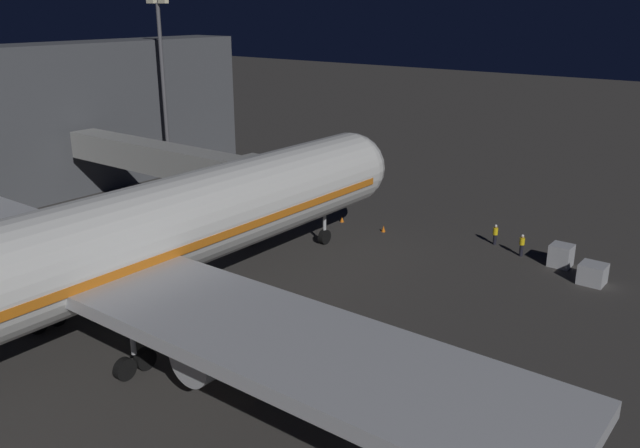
# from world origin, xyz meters

# --- Properties ---
(ground_plane) EXTENTS (320.00, 320.00, 0.00)m
(ground_plane) POSITION_xyz_m (0.00, 0.00, 0.00)
(ground_plane) COLOR #383533
(airliner_at_gate) EXTENTS (53.43, 60.17, 18.02)m
(airliner_at_gate) POSITION_xyz_m (-0.00, 7.68, 5.57)
(airliner_at_gate) COLOR silver
(airliner_at_gate) RESTS_ON ground_plane
(jet_bridge) EXTENTS (24.51, 3.40, 7.21)m
(jet_bridge) POSITION_xyz_m (13.01, -11.42, 5.68)
(jet_bridge) COLOR #9E9E99
(jet_bridge) RESTS_ON ground_plane
(apron_floodlight_mast) EXTENTS (2.90, 0.50, 19.30)m
(apron_floodlight_mast) POSITION_xyz_m (25.50, -20.76, 11.11)
(apron_floodlight_mast) COLOR #59595E
(apron_floodlight_mast) RESTS_ON ground_plane
(baggage_container_mid_row) EXTENTS (1.55, 1.52, 1.67)m
(baggage_container_mid_row) POSITION_xyz_m (-16.89, -22.24, 0.83)
(baggage_container_mid_row) COLOR #B7BABF
(baggage_container_mid_row) RESTS_ON ground_plane
(baggage_container_far_row) EXTENTS (1.73, 1.69, 1.44)m
(baggage_container_far_row) POSITION_xyz_m (-19.73, -20.32, 0.72)
(baggage_container_far_row) COLOR #B7BABF
(baggage_container_far_row) RESTS_ON ground_plane
(ground_crew_by_belt_loader) EXTENTS (0.40, 0.40, 1.71)m
(ground_crew_by_belt_loader) POSITION_xyz_m (-11.09, -23.64, 0.94)
(ground_crew_by_belt_loader) COLOR black
(ground_crew_by_belt_loader) RESTS_ON ground_plane
(ground_crew_marshaller_fwd) EXTENTS (0.40, 0.40, 1.78)m
(ground_crew_marshaller_fwd) POSITION_xyz_m (-13.78, -22.42, 0.98)
(ground_crew_marshaller_fwd) COLOR black
(ground_crew_marshaller_fwd) RESTS_ON ground_plane
(traffic_cone_nose_port) EXTENTS (0.36, 0.36, 0.55)m
(traffic_cone_nose_port) POSITION_xyz_m (-2.20, -20.80, 0.28)
(traffic_cone_nose_port) COLOR orange
(traffic_cone_nose_port) RESTS_ON ground_plane
(traffic_cone_nose_starboard) EXTENTS (0.36, 0.36, 0.55)m
(traffic_cone_nose_starboard) POSITION_xyz_m (2.20, -20.80, 0.28)
(traffic_cone_nose_starboard) COLOR orange
(traffic_cone_nose_starboard) RESTS_ON ground_plane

